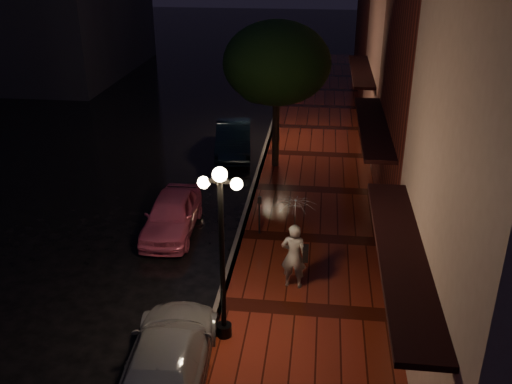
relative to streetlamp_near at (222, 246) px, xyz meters
The scene contains 14 objects.
ground 5.65m from the streetlamp_near, 94.00° to the left, with size 120.00×120.00×0.00m, color black.
sidewalk 5.91m from the streetlamp_near, 69.19° to the left, with size 4.50×60.00×0.15m, color #4D180D.
curb 5.61m from the streetlamp_near, 94.00° to the left, with size 0.25×60.00×0.15m, color #595451.
storefront_mid 10.08m from the streetlamp_near, 46.47° to the left, with size 5.00×8.00×11.00m, color #511914.
storefront_far 16.52m from the streetlamp_near, 66.09° to the left, with size 5.00×8.00×9.00m, color #8C5951.
storefront_extra 25.98m from the streetlamp_near, 75.10° to the left, with size 5.00×12.00×10.00m, color #511914.
streetlamp_near is the anchor object (origin of this frame).
streetlamp_far 14.00m from the streetlamp_near, 90.00° to the left, with size 0.96×0.36×4.31m.
street_tree 11.12m from the streetlamp_near, 88.65° to the left, with size 4.16×4.16×5.80m.
pink_car 6.07m from the streetlamp_near, 116.61° to the left, with size 1.52×3.79×1.29m, color #E75F8A.
navy_car 12.75m from the streetlamp_near, 97.82° to the left, with size 1.47×4.22×1.39m, color black.
silver_car 2.62m from the streetlamp_near, 123.10° to the right, with size 1.78×4.39×1.27m, color #96979D.
woman_with_umbrella 2.83m from the streetlamp_near, 56.79° to the left, with size 1.08×1.10×2.61m.
parking_meter 5.40m from the streetlamp_near, 87.11° to the left, with size 0.12×0.09×1.27m.
Camera 1 is at (2.39, -15.76, 8.88)m, focal length 40.00 mm.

